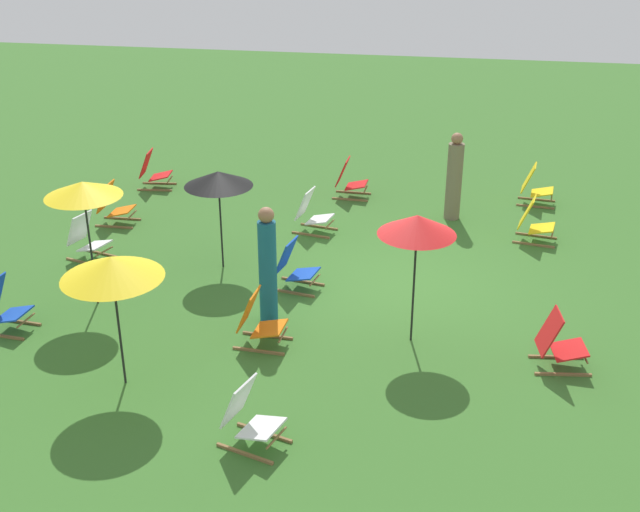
% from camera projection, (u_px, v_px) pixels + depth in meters
% --- Properties ---
extents(ground_plane, '(40.00, 40.00, 0.00)m').
position_uv_depth(ground_plane, '(392.00, 289.00, 12.95)').
color(ground_plane, '#386B28').
extents(deckchair_0, '(0.54, 0.80, 0.83)m').
position_uv_depth(deckchair_0, '(3.00, 307.00, 11.63)').
color(deckchair_0, olive).
rests_on(deckchair_0, ground).
extents(deckchair_1, '(0.67, 0.86, 0.83)m').
position_uv_depth(deckchair_1, '(87.00, 239.00, 13.89)').
color(deckchair_1, olive).
rests_on(deckchair_1, ground).
extents(deckchair_3, '(0.68, 0.87, 0.83)m').
position_uv_depth(deckchair_3, '(250.00, 417.00, 9.21)').
color(deckchair_3, olive).
rests_on(deckchair_3, ground).
extents(deckchair_4, '(0.50, 0.78, 0.83)m').
position_uv_depth(deckchair_4, '(349.00, 180.00, 16.70)').
color(deckchair_4, olive).
rests_on(deckchair_4, ground).
extents(deckchair_5, '(0.57, 0.82, 0.83)m').
position_uv_depth(deckchair_5, '(559.00, 343.00, 10.70)').
color(deckchair_5, olive).
rests_on(deckchair_5, ground).
extents(deckchair_6, '(0.60, 0.83, 0.83)m').
position_uv_depth(deckchair_6, '(534.00, 222.00, 14.60)').
color(deckchair_6, olive).
rests_on(deckchair_6, ground).
extents(deckchair_7, '(0.49, 0.77, 0.83)m').
position_uv_depth(deckchair_7, '(114.00, 206.00, 15.36)').
color(deckchair_7, olive).
rests_on(deckchair_7, ground).
extents(deckchair_8, '(0.56, 0.81, 0.83)m').
position_uv_depth(deckchair_8, '(535.00, 187.00, 16.33)').
color(deckchair_8, olive).
rests_on(deckchair_8, ground).
extents(deckchair_9, '(0.52, 0.79, 0.83)m').
position_uv_depth(deckchair_9, '(259.00, 321.00, 11.25)').
color(deckchair_9, olive).
rests_on(deckchair_9, ground).
extents(deckchair_10, '(0.56, 0.81, 0.83)m').
position_uv_depth(deckchair_10, '(153.00, 171.00, 17.22)').
color(deckchair_10, olive).
rests_on(deckchair_10, ground).
extents(deckchair_11, '(0.61, 0.84, 0.83)m').
position_uv_depth(deckchair_11, '(294.00, 267.00, 12.86)').
color(deckchair_11, olive).
rests_on(deckchair_11, ground).
extents(deckchair_12, '(0.62, 0.84, 0.83)m').
position_uv_depth(deckchair_12, '(312.00, 213.00, 15.00)').
color(deckchair_12, olive).
rests_on(deckchair_12, ground).
extents(umbrella_0, '(1.14, 1.14, 1.73)m').
position_uv_depth(umbrella_0, '(218.00, 179.00, 13.06)').
color(umbrella_0, black).
rests_on(umbrella_0, ground).
extents(umbrella_1, '(1.08, 1.08, 1.94)m').
position_uv_depth(umbrella_1, '(417.00, 225.00, 10.75)').
color(umbrella_1, black).
rests_on(umbrella_1, ground).
extents(umbrella_2, '(1.29, 1.29, 1.84)m').
position_uv_depth(umbrella_2, '(112.00, 267.00, 9.80)').
color(umbrella_2, black).
rests_on(umbrella_2, ground).
extents(umbrella_3, '(1.15, 1.15, 2.02)m').
position_uv_depth(umbrella_3, '(83.00, 189.00, 11.73)').
color(umbrella_3, black).
rests_on(umbrella_3, ground).
extents(person_0, '(0.43, 0.43, 1.74)m').
position_uv_depth(person_0, '(454.00, 178.00, 15.42)').
color(person_0, '#72664C').
rests_on(person_0, ground).
extents(person_1, '(0.36, 0.36, 1.82)m').
position_uv_depth(person_1, '(268.00, 266.00, 11.68)').
color(person_1, '#195972').
rests_on(person_1, ground).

